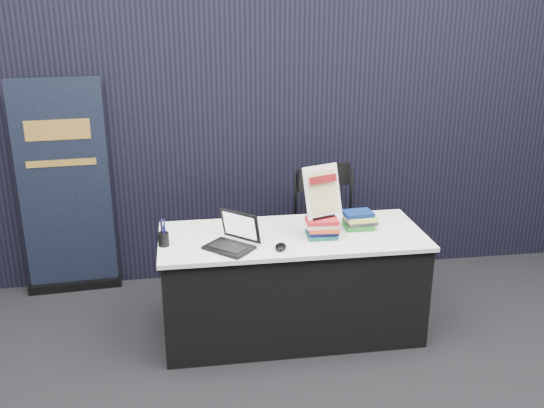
{
  "coord_description": "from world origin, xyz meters",
  "views": [
    {
      "loc": [
        -0.71,
        -3.21,
        2.3
      ],
      "look_at": [
        -0.14,
        0.55,
        0.98
      ],
      "focal_mm": 40.0,
      "sensor_mm": 36.0,
      "label": 1
    }
  ],
  "objects_px": {
    "stacking_chair": "(328,230)",
    "pullup_banner": "(66,201)",
    "book_stack_short": "(360,220)",
    "display_table": "(292,284)",
    "book_stack_tall": "(323,227)",
    "laptop": "(228,239)",
    "info_sign": "(322,192)"
  },
  "relations": [
    {
      "from": "display_table",
      "to": "book_stack_tall",
      "type": "xyz_separation_m",
      "value": [
        0.19,
        -0.07,
        0.44
      ]
    },
    {
      "from": "display_table",
      "to": "book_stack_tall",
      "type": "distance_m",
      "value": 0.49
    },
    {
      "from": "book_stack_tall",
      "to": "pullup_banner",
      "type": "relative_size",
      "value": 0.12
    },
    {
      "from": "pullup_banner",
      "to": "display_table",
      "type": "bearing_deg",
      "value": -33.87
    },
    {
      "from": "laptop",
      "to": "pullup_banner",
      "type": "relative_size",
      "value": 0.23
    },
    {
      "from": "book_stack_short",
      "to": "book_stack_tall",
      "type": "bearing_deg",
      "value": -156.94
    },
    {
      "from": "book_stack_short",
      "to": "info_sign",
      "type": "relative_size",
      "value": 0.59
    },
    {
      "from": "display_table",
      "to": "book_stack_short",
      "type": "distance_m",
      "value": 0.65
    },
    {
      "from": "book_stack_tall",
      "to": "stacking_chair",
      "type": "height_order",
      "value": "stacking_chair"
    },
    {
      "from": "display_table",
      "to": "book_stack_short",
      "type": "height_order",
      "value": "book_stack_short"
    },
    {
      "from": "book_stack_tall",
      "to": "pullup_banner",
      "type": "distance_m",
      "value": 2.08
    },
    {
      "from": "laptop",
      "to": "stacking_chair",
      "type": "relative_size",
      "value": 0.38
    },
    {
      "from": "book_stack_short",
      "to": "pullup_banner",
      "type": "height_order",
      "value": "pullup_banner"
    },
    {
      "from": "stacking_chair",
      "to": "pullup_banner",
      "type": "bearing_deg",
      "value": 150.86
    },
    {
      "from": "display_table",
      "to": "info_sign",
      "type": "distance_m",
      "value": 0.71
    },
    {
      "from": "book_stack_tall",
      "to": "stacking_chair",
      "type": "bearing_deg",
      "value": 71.67
    },
    {
      "from": "book_stack_short",
      "to": "info_sign",
      "type": "distance_m",
      "value": 0.4
    },
    {
      "from": "display_table",
      "to": "pullup_banner",
      "type": "distance_m",
      "value": 1.92
    },
    {
      "from": "book_stack_tall",
      "to": "pullup_banner",
      "type": "xyz_separation_m",
      "value": [
        -1.82,
        1.0,
        -0.06
      ]
    },
    {
      "from": "stacking_chair",
      "to": "laptop",
      "type": "bearing_deg",
      "value": -159.11
    },
    {
      "from": "book_stack_tall",
      "to": "info_sign",
      "type": "height_order",
      "value": "info_sign"
    },
    {
      "from": "laptop",
      "to": "book_stack_tall",
      "type": "xyz_separation_m",
      "value": [
        0.64,
        0.08,
        0.01
      ]
    },
    {
      "from": "laptop",
      "to": "display_table",
      "type": "bearing_deg",
      "value": 61.19
    },
    {
      "from": "book_stack_tall",
      "to": "display_table",
      "type": "bearing_deg",
      "value": 159.28
    },
    {
      "from": "stacking_chair",
      "to": "book_stack_tall",
      "type": "bearing_deg",
      "value": -124.44
    },
    {
      "from": "display_table",
      "to": "book_stack_tall",
      "type": "relative_size",
      "value": 8.6
    },
    {
      "from": "info_sign",
      "to": "stacking_chair",
      "type": "distance_m",
      "value": 0.72
    },
    {
      "from": "info_sign",
      "to": "pullup_banner",
      "type": "relative_size",
      "value": 0.21
    },
    {
      "from": "book_stack_short",
      "to": "display_table",
      "type": "bearing_deg",
      "value": -173.89
    },
    {
      "from": "book_stack_short",
      "to": "info_sign",
      "type": "xyz_separation_m",
      "value": [
        -0.29,
        -0.09,
        0.25
      ]
    },
    {
      "from": "book_stack_tall",
      "to": "book_stack_short",
      "type": "distance_m",
      "value": 0.32
    },
    {
      "from": "display_table",
      "to": "laptop",
      "type": "bearing_deg",
      "value": -161.02
    }
  ]
}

